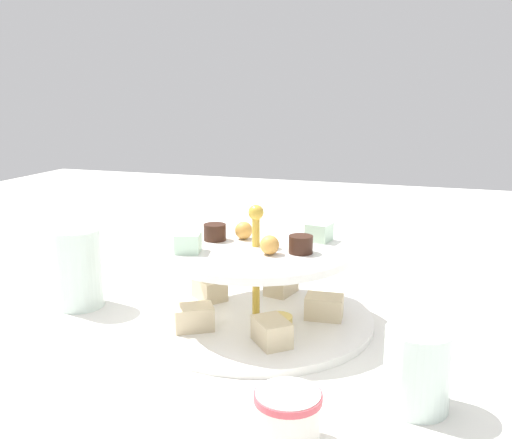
# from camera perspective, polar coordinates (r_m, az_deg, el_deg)

# --- Properties ---
(ground_plane) EXTENTS (2.40, 2.40, 0.00)m
(ground_plane) POSITION_cam_1_polar(r_m,az_deg,el_deg) (0.76, -0.00, -10.30)
(ground_plane) COLOR silver
(tiered_serving_stand) EXTENTS (0.31, 0.31, 0.16)m
(tiered_serving_stand) POSITION_cam_1_polar(r_m,az_deg,el_deg) (0.75, 0.02, -7.11)
(tiered_serving_stand) COLOR white
(tiered_serving_stand) RESTS_ON ground_plane
(water_glass_tall_right) EXTENTS (0.07, 0.07, 0.11)m
(water_glass_tall_right) POSITION_cam_1_polar(r_m,az_deg,el_deg) (0.84, -17.53, -4.71)
(water_glass_tall_right) COLOR silver
(water_glass_tall_right) RESTS_ON ground_plane
(water_glass_short_left) EXTENTS (0.06, 0.06, 0.08)m
(water_glass_short_left) POSITION_cam_1_polar(r_m,az_deg,el_deg) (0.58, 15.95, -14.30)
(water_glass_short_left) COLOR silver
(water_glass_short_left) RESTS_ON ground_plane
(teacup_with_saucer) EXTENTS (0.09, 0.09, 0.05)m
(teacup_with_saucer) POSITION_cam_1_polar(r_m,az_deg,el_deg) (0.51, 3.22, -19.64)
(teacup_with_saucer) COLOR white
(teacup_with_saucer) RESTS_ON ground_plane
(butter_knife_left) EXTENTS (0.16, 0.08, 0.00)m
(butter_knife_left) POSITION_cam_1_polar(r_m,az_deg,el_deg) (1.05, 0.97, -3.61)
(butter_knife_left) COLOR silver
(butter_knife_left) RESTS_ON ground_plane
(butter_knife_right) EXTENTS (0.16, 0.08, 0.00)m
(butter_knife_right) POSITION_cam_1_polar(r_m,az_deg,el_deg) (0.59, -20.84, -18.56)
(butter_knife_right) COLOR silver
(butter_knife_right) RESTS_ON ground_plane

